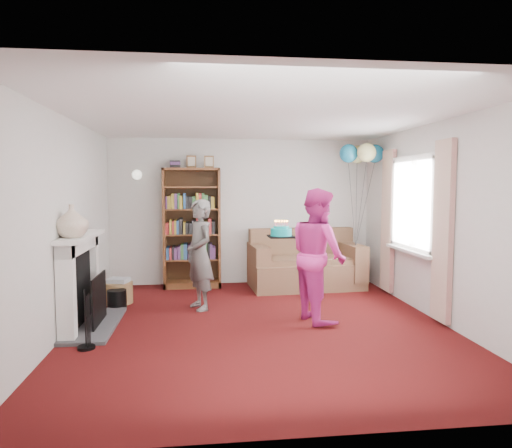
{
  "coord_description": "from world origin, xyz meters",
  "views": [
    {
      "loc": [
        -0.68,
        -5.39,
        1.7
      ],
      "look_at": [
        0.02,
        0.6,
        1.19
      ],
      "focal_mm": 32.0,
      "sensor_mm": 36.0,
      "label": 1
    }
  ],
  "objects": [
    {
      "name": "ground",
      "position": [
        0.0,
        0.0,
        0.0
      ],
      "size": [
        5.0,
        5.0,
        0.0
      ],
      "primitive_type": "plane",
      "color": "#38080A",
      "rests_on": "ground"
    },
    {
      "name": "wall_back",
      "position": [
        0.0,
        2.51,
        1.25
      ],
      "size": [
        4.5,
        0.02,
        2.5
      ],
      "primitive_type": "cube",
      "color": "silver",
      "rests_on": "ground"
    },
    {
      "name": "wall_left",
      "position": [
        -2.26,
        0.0,
        1.25
      ],
      "size": [
        0.02,
        5.0,
        2.5
      ],
      "primitive_type": "cube",
      "color": "silver",
      "rests_on": "ground"
    },
    {
      "name": "wall_right",
      "position": [
        2.26,
        0.0,
        1.25
      ],
      "size": [
        0.02,
        5.0,
        2.5
      ],
      "primitive_type": "cube",
      "color": "silver",
      "rests_on": "ground"
    },
    {
      "name": "ceiling",
      "position": [
        0.0,
        0.0,
        2.5
      ],
      "size": [
        4.5,
        5.0,
        0.01
      ],
      "primitive_type": "cube",
      "color": "white",
      "rests_on": "wall_back"
    },
    {
      "name": "fireplace",
      "position": [
        -2.09,
        0.19,
        0.51
      ],
      "size": [
        0.55,
        1.8,
        1.12
      ],
      "color": "#3F3F42",
      "rests_on": "ground"
    },
    {
      "name": "window_bay",
      "position": [
        2.21,
        0.6,
        1.2
      ],
      "size": [
        0.14,
        2.02,
        2.2
      ],
      "color": "white",
      "rests_on": "ground"
    },
    {
      "name": "wall_sconce",
      "position": [
        -1.75,
        2.36,
        1.88
      ],
      "size": [
        0.16,
        0.23,
        0.16
      ],
      "color": "gold",
      "rests_on": "ground"
    },
    {
      "name": "bookcase",
      "position": [
        -0.86,
        2.3,
        0.97
      ],
      "size": [
        0.94,
        0.42,
        2.2
      ],
      "color": "#472B14",
      "rests_on": "ground"
    },
    {
      "name": "sofa",
      "position": [
        1.02,
        2.07,
        0.36
      ],
      "size": [
        1.82,
        0.97,
        0.97
      ],
      "rotation": [
        0.0,
        0.0,
        0.07
      ],
      "color": "brown",
      "rests_on": "ground"
    },
    {
      "name": "wicker_basket",
      "position": [
        -1.9,
        1.29,
        0.17
      ],
      "size": [
        0.41,
        0.41,
        0.37
      ],
      "rotation": [
        0.0,
        0.0,
        -0.28
      ],
      "color": "olive",
      "rests_on": "ground"
    },
    {
      "name": "person_striped",
      "position": [
        -0.72,
        0.85,
        0.76
      ],
      "size": [
        0.55,
        0.65,
        1.51
      ],
      "primitive_type": "imported",
      "rotation": [
        0.0,
        0.0,
        -1.15
      ],
      "color": "black",
      "rests_on": "ground"
    },
    {
      "name": "person_magenta",
      "position": [
        0.76,
        0.16,
        0.83
      ],
      "size": [
        0.8,
        0.93,
        1.67
      ],
      "primitive_type": "imported",
      "rotation": [
        0.0,
        0.0,
        1.8
      ],
      "color": "#C82883",
      "rests_on": "ground"
    },
    {
      "name": "birthday_cake",
      "position": [
        0.35,
        0.51,
        1.09
      ],
      "size": [
        0.33,
        0.33,
        0.22
      ],
      "rotation": [
        0.0,
        0.0,
        0.02
      ],
      "color": "black",
      "rests_on": "ground"
    },
    {
      "name": "balloons",
      "position": [
        1.9,
        1.83,
        2.22
      ],
      "size": [
        0.74,
        0.74,
        1.68
      ],
      "color": "#3F3F3F",
      "rests_on": "ground"
    },
    {
      "name": "mantel_vase",
      "position": [
        -2.12,
        -0.15,
        1.31
      ],
      "size": [
        0.44,
        0.44,
        0.37
      ],
      "primitive_type": "imported",
      "rotation": [
        0.0,
        0.0,
        -0.3
      ],
      "color": "beige",
      "rests_on": "fireplace"
    }
  ]
}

